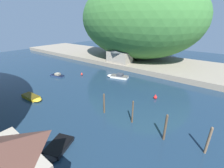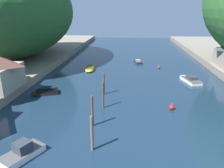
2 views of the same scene
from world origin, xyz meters
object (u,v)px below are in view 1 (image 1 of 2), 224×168
(boat_red_skiff, at_px, (56,149))
(boat_open_rowboat, at_px, (117,76))
(boat_navy_launch, at_px, (33,98))
(channel_buoy_near, at_px, (155,97))
(boat_cabin_cruiser, at_px, (56,75))
(channel_buoy_far, at_px, (82,74))
(right_bank_cottage, at_px, (120,54))

(boat_red_skiff, xyz_separation_m, boat_open_rowboat, (23.92, 8.61, 0.11))
(boat_navy_launch, distance_m, channel_buoy_near, 23.19)
(boat_cabin_cruiser, distance_m, channel_buoy_far, 6.79)
(boat_cabin_cruiser, height_order, boat_navy_launch, boat_cabin_cruiser)
(boat_red_skiff, bearing_deg, boat_navy_launch, -37.36)
(boat_navy_launch, relative_size, channel_buoy_near, 5.04)
(boat_red_skiff, xyz_separation_m, channel_buoy_near, (18.67, -4.00, 0.13))
(boat_cabin_cruiser, distance_m, boat_navy_launch, 13.12)
(boat_navy_launch, distance_m, channel_buoy_far, 15.30)
(boat_red_skiff, bearing_deg, boat_open_rowboat, -90.27)
(right_bank_cottage, xyz_separation_m, channel_buoy_near, (-14.46, -18.31, -3.64))
(boat_red_skiff, distance_m, channel_buoy_near, 19.10)
(boat_cabin_cruiser, relative_size, channel_buoy_far, 5.59)
(right_bank_cottage, xyz_separation_m, boat_navy_launch, (-28.67, 0.01, -3.70))
(boat_red_skiff, bearing_deg, channel_buoy_far, -68.26)
(boat_navy_launch, relative_size, boat_open_rowboat, 0.82)
(boat_open_rowboat, bearing_deg, boat_cabin_cruiser, 108.60)
(boat_cabin_cruiser, bearing_deg, boat_navy_launch, -153.61)
(channel_buoy_near, bearing_deg, boat_open_rowboat, 67.39)
(right_bank_cottage, height_order, boat_cabin_cruiser, right_bank_cottage)
(right_bank_cottage, xyz_separation_m, channel_buoy_far, (-13.68, 3.07, -3.70))
(right_bank_cottage, distance_m, boat_cabin_cruiser, 20.34)
(boat_red_skiff, bearing_deg, channel_buoy_near, -122.13)
(boat_open_rowboat, distance_m, channel_buoy_near, 13.65)
(channel_buoy_far, bearing_deg, boat_open_rowboat, -63.01)
(boat_navy_launch, bearing_deg, boat_open_rowboat, 159.32)
(boat_cabin_cruiser, xyz_separation_m, channel_buoy_far, (4.62, -4.97, 0.05))
(boat_cabin_cruiser, bearing_deg, channel_buoy_far, -58.52)
(channel_buoy_near, distance_m, channel_buoy_far, 21.40)
(right_bank_cottage, relative_size, channel_buoy_near, 8.19)
(boat_open_rowboat, bearing_deg, channel_buoy_near, -127.48)
(right_bank_cottage, bearing_deg, channel_buoy_near, -128.29)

